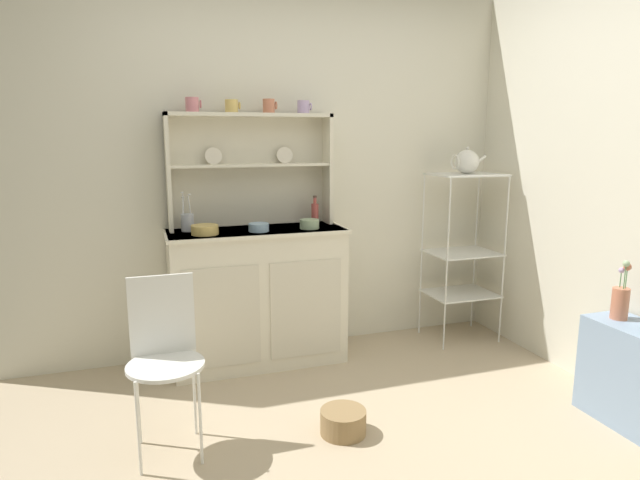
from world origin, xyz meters
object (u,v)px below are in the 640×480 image
object	(u,v)px
floor_basket	(343,422)
flower_vase	(621,300)
hutch_shelf_unit	(250,161)
side_shelf_blue	(632,375)
cup_rose_0	(192,105)
porcelain_teapot	(467,162)
wire_chair	(164,347)
jam_bottle	(315,213)
bowl_mixing_large	(205,230)
utensil_jar	(187,222)
hutch_cabinet	(258,295)
bakers_rack	(463,239)

from	to	relation	value
floor_basket	flower_vase	bearing A→B (deg)	-9.79
hutch_shelf_unit	side_shelf_blue	world-z (taller)	hutch_shelf_unit
hutch_shelf_unit	cup_rose_0	size ratio (longest dim) A/B	11.16
side_shelf_blue	porcelain_teapot	size ratio (longest dim) A/B	2.06
wire_chair	jam_bottle	world-z (taller)	jam_bottle
flower_vase	hutch_shelf_unit	bearing A→B (deg)	139.64
bowl_mixing_large	cup_rose_0	bearing A→B (deg)	96.42
hutch_shelf_unit	porcelain_teapot	distance (m)	1.53
hutch_shelf_unit	side_shelf_blue	xyz separation A→B (m)	(1.69, -1.56, -1.07)
cup_rose_0	jam_bottle	size ratio (longest dim) A/B	0.50
jam_bottle	porcelain_teapot	world-z (taller)	porcelain_teapot
wire_chair	flower_vase	distance (m)	2.37
bowl_mixing_large	utensil_jar	bearing A→B (deg)	120.75
side_shelf_blue	flower_vase	xyz separation A→B (m)	(0.00, 0.12, 0.37)
cup_rose_0	porcelain_teapot	size ratio (longest dim) A/B	0.37
hutch_cabinet	jam_bottle	xyz separation A→B (m)	(0.43, 0.09, 0.52)
hutch_cabinet	cup_rose_0	xyz separation A→B (m)	(-0.36, 0.12, 1.22)
hutch_shelf_unit	floor_basket	xyz separation A→B (m)	(0.22, -1.19, -1.27)
bakers_rack	floor_basket	world-z (taller)	bakers_rack
jam_bottle	flower_vase	xyz separation A→B (m)	(1.27, -1.36, -0.34)
bakers_rack	bowl_mixing_large	distance (m)	1.87
porcelain_teapot	hutch_cabinet	bearing A→B (deg)	178.42
jam_bottle	utensil_jar	distance (m)	0.85
jam_bottle	cup_rose_0	bearing A→B (deg)	177.37
side_shelf_blue	porcelain_teapot	distance (m)	1.72
wire_chair	bowl_mixing_large	size ratio (longest dim) A/B	5.10
utensil_jar	flower_vase	world-z (taller)	utensil_jar
bakers_rack	floor_basket	size ratio (longest dim) A/B	5.22
side_shelf_blue	cup_rose_0	size ratio (longest dim) A/B	5.57
side_shelf_blue	bakers_rack	bearing A→B (deg)	97.27
jam_bottle	porcelain_teapot	distance (m)	1.15
side_shelf_blue	bowl_mixing_large	xyz separation A→B (m)	(-2.03, 1.32, 0.67)
bakers_rack	bowl_mixing_large	xyz separation A→B (m)	(-1.86, -0.03, 0.18)
hutch_cabinet	bowl_mixing_large	distance (m)	0.58
hutch_cabinet	utensil_jar	size ratio (longest dim) A/B	4.59
side_shelf_blue	wire_chair	size ratio (longest dim) A/B	0.63
side_shelf_blue	flower_vase	size ratio (longest dim) A/B	1.65
jam_bottle	wire_chair	bearing A→B (deg)	-138.12
bakers_rack	porcelain_teapot	size ratio (longest dim) A/B	4.74
floor_basket	porcelain_teapot	xyz separation A→B (m)	(1.30, 0.98, 1.25)
hutch_cabinet	wire_chair	distance (m)	1.07
side_shelf_blue	jam_bottle	xyz separation A→B (m)	(-1.27, 1.48, 0.71)
flower_vase	porcelain_teapot	bearing A→B (deg)	98.08
cup_rose_0	porcelain_teapot	world-z (taller)	cup_rose_0
hutch_shelf_unit	flower_vase	distance (m)	2.33
bakers_rack	flower_vase	bearing A→B (deg)	-82.00
bakers_rack	bowl_mixing_large	bearing A→B (deg)	-179.03
hutch_cabinet	wire_chair	world-z (taller)	hutch_cabinet
hutch_cabinet	hutch_shelf_unit	world-z (taller)	hutch_shelf_unit
side_shelf_blue	bowl_mixing_large	size ratio (longest dim) A/B	3.22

